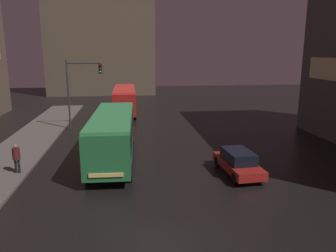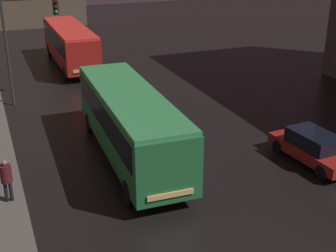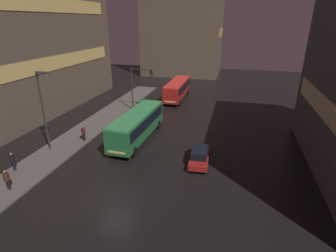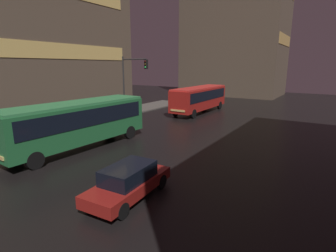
{
  "view_description": "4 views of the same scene",
  "coord_description": "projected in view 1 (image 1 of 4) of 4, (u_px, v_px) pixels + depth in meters",
  "views": [
    {
      "loc": [
        -1.0,
        -10.98,
        7.11
      ],
      "look_at": [
        1.73,
        10.88,
        2.17
      ],
      "focal_mm": 35.0,
      "sensor_mm": 36.0,
      "label": 1
    },
    {
      "loc": [
        -7.76,
        -8.28,
        9.65
      ],
      "look_at": [
        -0.25,
        10.23,
        1.38
      ],
      "focal_mm": 50.0,
      "sensor_mm": 36.0,
      "label": 2
    },
    {
      "loc": [
        8.02,
        -14.85,
        12.56
      ],
      "look_at": [
        1.48,
        10.41,
        1.99
      ],
      "focal_mm": 28.0,
      "sensor_mm": 36.0,
      "label": 3
    },
    {
      "loc": [
        12.42,
        -0.91,
        5.54
      ],
      "look_at": [
        2.86,
        14.05,
        1.45
      ],
      "focal_mm": 28.0,
      "sensor_mm": 36.0,
      "label": 4
    }
  ],
  "objects": [
    {
      "name": "bus_far",
      "position": [
        125.0,
        98.0,
        38.52
      ],
      "size": [
        2.54,
        10.3,
        3.07
      ],
      "rotation": [
        0.0,
        0.0,
        3.14
      ],
      "color": "#AD1E19",
      "rests_on": "ground"
    },
    {
      "name": "pedestrian_far",
      "position": [
        16.0,
        156.0,
        19.19
      ],
      "size": [
        0.47,
        0.47,
        1.74
      ],
      "rotation": [
        0.0,
        0.0,
        1.66
      ],
      "color": "black",
      "rests_on": "sidewalk_left"
    },
    {
      "name": "sidewalk_left",
      "position": [
        3.0,
        165.0,
        20.89
      ],
      "size": [
        4.0,
        48.0,
        0.15
      ],
      "color": "#56514C",
      "rests_on": "ground"
    },
    {
      "name": "car_taxi",
      "position": [
        238.0,
        162.0,
        19.49
      ],
      "size": [
        1.99,
        4.39,
        1.45
      ],
      "rotation": [
        0.0,
        0.0,
        3.21
      ],
      "color": "maroon",
      "rests_on": "ground"
    },
    {
      "name": "building_far_backdrop",
      "position": [
        101.0,
        9.0,
        57.41
      ],
      "size": [
        18.07,
        12.0,
        29.12
      ],
      "color": "brown",
      "rests_on": "ground"
    },
    {
      "name": "traffic_light_main",
      "position": [
        80.0,
        83.0,
        29.96
      ],
      "size": [
        3.22,
        0.35,
        6.48
      ],
      "color": "#2D2D2D",
      "rests_on": "ground"
    },
    {
      "name": "bus_near",
      "position": [
        113.0,
        132.0,
        21.68
      ],
      "size": [
        2.92,
        10.51,
        3.18
      ],
      "rotation": [
        0.0,
        0.0,
        3.11
      ],
      "color": "#236B38",
      "rests_on": "ground"
    },
    {
      "name": "ground_plane",
      "position": [
        158.0,
        246.0,
        12.31
      ],
      "size": [
        120.0,
        120.0,
        0.0
      ],
      "primitive_type": "plane",
      "color": "black"
    }
  ]
}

